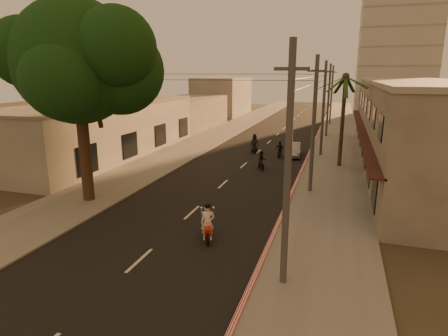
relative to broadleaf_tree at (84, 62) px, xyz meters
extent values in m
plane|color=#383023|center=(6.61, -2.14, -8.48)|extent=(160.00, 160.00, 0.00)
cube|color=black|center=(6.61, 17.86, -8.47)|extent=(10.00, 140.00, 0.02)
cube|color=slate|center=(14.11, 17.86, -8.42)|extent=(5.00, 140.00, 0.12)
cube|color=slate|center=(-0.89, 17.86, -8.42)|extent=(5.00, 140.00, 0.12)
cube|color=red|center=(11.71, 12.86, -8.38)|extent=(0.20, 60.00, 0.20)
cube|color=gray|center=(20.61, 15.86, -4.98)|extent=(8.00, 34.00, 7.00)
cube|color=#A39E93|center=(20.61, 15.86, -1.33)|extent=(8.20, 34.20, 0.30)
cube|color=#381A16|center=(16.31, 15.86, -5.38)|extent=(0.80, 34.00, 0.12)
cube|color=#A39E93|center=(-7.39, 11.86, -5.98)|extent=(8.00, 24.00, 5.00)
cube|color=gray|center=(-7.39, 11.86, -3.38)|extent=(8.20, 24.20, 0.20)
cube|color=#B7B5B2|center=(22.61, 53.86, 5.52)|extent=(12.00, 12.00, 28.00)
cylinder|color=black|center=(-0.39, -0.14, -5.48)|extent=(0.70, 0.70, 6.00)
cylinder|color=black|center=(0.41, 0.26, -2.48)|extent=(1.22, 2.17, 3.04)
cylinder|color=black|center=(-0.99, -0.44, -2.28)|extent=(1.31, 1.49, 2.73)
sphere|color=black|center=(-0.39, -0.14, 0.02)|extent=(7.20, 7.20, 7.20)
sphere|color=black|center=(1.81, 0.86, -0.48)|extent=(5.20, 5.20, 5.20)
sphere|color=black|center=(-2.19, 0.66, -0.28)|extent=(4.80, 4.80, 4.80)
sphere|color=black|center=(0.21, -1.94, -0.88)|extent=(4.60, 4.60, 4.60)
sphere|color=black|center=(2.61, -0.64, 0.72)|extent=(4.40, 4.40, 4.40)
sphere|color=black|center=(-2.79, -1.34, 0.52)|extent=(4.00, 4.00, 4.00)
sphere|color=black|center=(0.81, 2.26, 1.12)|extent=(4.40, 4.40, 4.40)
cylinder|color=black|center=(14.61, 13.86, -4.68)|extent=(0.32, 0.32, 7.60)
sphere|color=black|center=(14.61, 13.86, -0.88)|extent=(0.60, 0.60, 0.60)
cylinder|color=#38383A|center=(12.81, -6.14, -3.98)|extent=(0.26, 0.26, 9.00)
cube|color=#38383A|center=(12.81, -6.14, -0.48)|extent=(1.20, 0.12, 0.12)
cylinder|color=#38383A|center=(12.81, 5.86, -3.98)|extent=(0.26, 0.26, 9.00)
cube|color=#38383A|center=(12.81, 5.86, -0.48)|extent=(1.20, 0.12, 0.12)
cylinder|color=#38383A|center=(12.81, 17.86, -3.98)|extent=(0.26, 0.26, 9.00)
cube|color=#38383A|center=(12.81, 17.86, -0.48)|extent=(1.20, 0.12, 0.12)
cylinder|color=#38383A|center=(12.81, 29.86, -3.98)|extent=(0.26, 0.26, 9.00)
cube|color=#38383A|center=(12.81, 29.86, -0.48)|extent=(1.20, 0.12, 0.12)
cylinder|color=#38383A|center=(12.81, 41.86, -3.98)|extent=(0.26, 0.26, 9.00)
cube|color=#38383A|center=(12.81, 41.86, -0.48)|extent=(1.20, 0.12, 0.12)
cube|color=#A39E93|center=(20.61, 42.86, -5.48)|extent=(8.00, 14.00, 6.00)
cube|color=#A39E93|center=(-7.39, 31.86, -6.28)|extent=(8.00, 14.00, 4.40)
cube|color=#A39E93|center=(-7.39, 49.86, -4.98)|extent=(8.00, 14.00, 7.00)
cylinder|color=black|center=(8.47, -2.58, -8.17)|extent=(0.31, 0.60, 0.60)
cylinder|color=black|center=(8.93, -3.84, -8.17)|extent=(0.31, 0.60, 0.60)
cube|color=#B6180E|center=(8.73, -3.29, -7.88)|extent=(0.69, 1.22, 0.32)
cube|color=#B6180E|center=(8.54, -2.78, -7.72)|extent=(0.34, 0.21, 0.65)
cylinder|color=silver|center=(8.50, -2.66, -7.35)|extent=(0.57, 0.24, 0.04)
imported|color=silver|center=(8.73, -3.29, -7.57)|extent=(0.94, 0.86, 1.81)
sphere|color=black|center=(8.73, -3.29, -6.72)|extent=(0.32, 0.32, 0.32)
sphere|color=silver|center=(8.22, -2.78, -7.08)|extent=(0.13, 0.13, 0.13)
sphere|color=silver|center=(8.79, -2.58, -7.08)|extent=(0.13, 0.13, 0.13)
cylinder|color=black|center=(8.15, 11.54, -8.22)|extent=(0.29, 0.51, 0.51)
cylinder|color=black|center=(8.61, 10.49, -8.22)|extent=(0.29, 0.51, 0.51)
cube|color=black|center=(8.41, 10.95, -7.97)|extent=(0.64, 1.03, 0.27)
cube|color=black|center=(8.22, 11.37, -7.83)|extent=(0.29, 0.19, 0.55)
cylinder|color=silver|center=(8.18, 11.47, -7.51)|extent=(0.48, 0.24, 0.04)
imported|color=black|center=(8.41, 10.95, -7.71)|extent=(1.18, 1.13, 1.54)
sphere|color=black|center=(8.41, 10.95, -6.99)|extent=(0.27, 0.27, 0.27)
cylinder|color=black|center=(9.09, 16.70, -8.22)|extent=(0.09, 0.50, 0.50)
cylinder|color=black|center=(9.09, 15.58, -8.22)|extent=(0.09, 0.50, 0.50)
cube|color=black|center=(9.09, 16.07, -7.98)|extent=(0.25, 0.99, 0.27)
cube|color=black|center=(9.09, 16.52, -7.85)|extent=(0.27, 0.09, 0.54)
cylinder|color=silver|center=(9.09, 16.63, -7.53)|extent=(0.49, 0.04, 0.04)
imported|color=black|center=(9.09, 16.07, -7.72)|extent=(0.89, 0.37, 1.51)
sphere|color=black|center=(9.09, 16.07, -7.01)|extent=(0.27, 0.27, 0.27)
cylinder|color=black|center=(6.03, 18.11, -8.17)|extent=(0.33, 0.61, 0.62)
cylinder|color=black|center=(6.53, 16.83, -8.17)|extent=(0.33, 0.61, 0.62)
cube|color=black|center=(6.31, 17.40, -7.87)|extent=(0.73, 1.24, 0.33)
cube|color=black|center=(6.11, 17.91, -7.71)|extent=(0.35, 0.22, 0.66)
cylinder|color=silver|center=(6.06, 18.03, -7.32)|extent=(0.58, 0.26, 0.04)
imported|color=black|center=(6.31, 17.40, -7.55)|extent=(1.30, 1.20, 1.85)
sphere|color=black|center=(6.31, 17.40, -6.68)|extent=(0.33, 0.33, 0.33)
imported|color=#92959A|center=(10.27, 16.98, -7.84)|extent=(2.15, 4.16, 1.28)
camera|label=1|loc=(14.48, -19.05, -0.61)|focal=30.00mm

